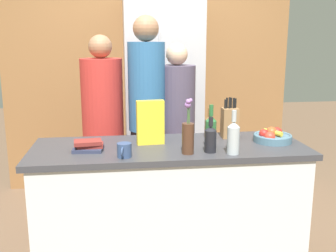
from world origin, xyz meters
The scene contains 16 objects.
kitchen_island centered at (0.00, 0.00, 0.45)m, with size 1.87×0.68×0.89m.
back_wall_wood centered at (0.00, 1.72, 1.30)m, with size 3.07×0.12×2.60m.
refrigerator centered at (0.11, 1.36, 1.01)m, with size 0.75×0.62×2.02m.
fruit_bowl centered at (0.74, 0.02, 0.93)m, with size 0.27×0.27×0.11m.
knife_block centered at (0.47, 0.17, 1.01)m, with size 0.11×0.10×0.30m.
flower_vase centered at (0.09, -0.20, 1.02)m, with size 0.08×0.08×0.36m.
cereal_box centered at (-0.13, 0.07, 1.05)m, with size 0.19×0.08×0.30m.
coffee_mug centered at (-0.31, -0.23, 0.94)m, with size 0.09×0.13×0.09m.
book_stack centered at (-0.54, -0.05, 0.93)m, with size 0.20×0.17×0.07m.
bottle_oil centered at (0.24, -0.18, 0.99)m, with size 0.08×0.08×0.23m.
bottle_vinegar centered at (0.32, 0.21, 0.98)m, with size 0.07×0.07×0.22m.
bottle_wine centered at (0.27, -0.06, 1.01)m, with size 0.07×0.07×0.29m.
bottle_water centered at (0.37, -0.24, 1.01)m, with size 0.08×0.08×0.28m.
person_at_sink centered at (-0.47, 0.72, 0.92)m, with size 0.35×0.35×1.64m.
person_in_blue centered at (-0.11, 0.64, 1.03)m, with size 0.30×0.30×1.79m.
person_in_red_tee centered at (0.16, 0.73, 0.89)m, with size 0.32×0.32×1.57m.
Camera 1 is at (-0.34, -2.57, 1.61)m, focal length 42.00 mm.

